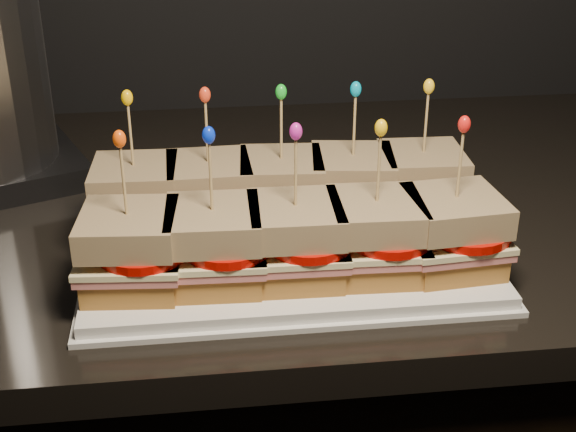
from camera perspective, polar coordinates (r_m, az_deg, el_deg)
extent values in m
cube|color=black|center=(1.02, -9.03, 0.17)|extent=(2.24, 0.72, 0.04)
cube|color=white|center=(0.86, 0.00, -2.75)|extent=(0.42, 0.26, 0.02)
cube|color=white|center=(0.86, 0.00, -3.10)|extent=(0.43, 0.27, 0.01)
cube|color=brown|center=(0.90, -10.59, -0.28)|extent=(0.09, 0.09, 0.02)
cube|color=#C95854|center=(0.89, -10.67, 0.65)|extent=(0.10, 0.10, 0.01)
cube|color=beige|center=(0.89, -10.71, 1.05)|extent=(0.10, 0.10, 0.01)
cylinder|color=#C20B04|center=(0.88, -9.99, 1.37)|extent=(0.09, 0.09, 0.01)
cube|color=#4D2A0A|center=(0.88, -10.86, 2.66)|extent=(0.09, 0.09, 0.03)
cylinder|color=tan|center=(0.86, -11.11, 5.42)|extent=(0.00, 0.00, 0.09)
ellipsoid|color=#FAB504|center=(0.85, -11.37, 8.26)|extent=(0.01, 0.01, 0.02)
cube|color=brown|center=(0.90, -5.52, -0.01)|extent=(0.09, 0.09, 0.02)
cube|color=#C95854|center=(0.89, -5.56, 0.92)|extent=(0.10, 0.10, 0.01)
cube|color=beige|center=(0.89, -5.58, 1.33)|extent=(0.10, 0.10, 0.01)
cylinder|color=#C20B04|center=(0.88, -4.81, 1.65)|extent=(0.09, 0.09, 0.01)
cube|color=#4D2A0A|center=(0.88, -5.66, 2.95)|extent=(0.09, 0.09, 0.03)
cylinder|color=tan|center=(0.86, -5.79, 5.72)|extent=(0.00, 0.00, 0.09)
ellipsoid|color=#EE3B1D|center=(0.84, -5.93, 8.58)|extent=(0.01, 0.01, 0.02)
cube|color=brown|center=(0.90, -0.46, 0.26)|extent=(0.09, 0.09, 0.02)
cube|color=#C95854|center=(0.89, -0.46, 1.19)|extent=(0.10, 0.10, 0.01)
cube|color=beige|center=(0.89, -0.46, 1.60)|extent=(0.11, 0.10, 0.01)
cylinder|color=#C20B04|center=(0.88, 0.35, 1.92)|extent=(0.09, 0.09, 0.01)
cube|color=#4D2A0A|center=(0.88, -0.47, 3.21)|extent=(0.10, 0.10, 0.03)
cylinder|color=tan|center=(0.86, -0.48, 5.97)|extent=(0.00, 0.00, 0.09)
ellipsoid|color=green|center=(0.85, -0.49, 8.82)|extent=(0.01, 0.01, 0.02)
cube|color=brown|center=(0.91, 4.51, 0.53)|extent=(0.10, 0.10, 0.02)
cube|color=#C95854|center=(0.91, 4.55, 1.45)|extent=(0.11, 0.10, 0.01)
cube|color=beige|center=(0.90, 4.56, 1.85)|extent=(0.11, 0.11, 0.01)
cylinder|color=#C20B04|center=(0.90, 5.41, 2.17)|extent=(0.09, 0.09, 0.01)
cube|color=#4D2A0A|center=(0.89, 4.62, 3.44)|extent=(0.10, 0.10, 0.03)
cylinder|color=tan|center=(0.88, 4.73, 6.17)|extent=(0.00, 0.00, 0.09)
ellipsoid|color=#0596B7|center=(0.86, 4.84, 8.99)|extent=(0.01, 0.01, 0.02)
cube|color=brown|center=(0.93, 9.32, 0.78)|extent=(0.09, 0.09, 0.02)
cube|color=#C95854|center=(0.92, 9.40, 1.69)|extent=(0.10, 0.10, 0.01)
cube|color=beige|center=(0.92, 9.43, 2.08)|extent=(0.10, 0.10, 0.01)
cylinder|color=#C20B04|center=(0.92, 10.28, 2.39)|extent=(0.09, 0.09, 0.01)
cube|color=#4D2A0A|center=(0.91, 9.55, 3.64)|extent=(0.09, 0.09, 0.03)
cylinder|color=tan|center=(0.89, 9.77, 6.32)|extent=(0.00, 0.00, 0.09)
ellipsoid|color=yellow|center=(0.88, 9.99, 9.07)|extent=(0.01, 0.01, 0.02)
cube|color=brown|center=(0.79, -10.97, -4.12)|extent=(0.10, 0.10, 0.02)
cube|color=#C95854|center=(0.79, -11.07, -3.11)|extent=(0.10, 0.10, 0.01)
cube|color=beige|center=(0.78, -11.11, -2.66)|extent=(0.11, 0.10, 0.01)
cylinder|color=#C20B04|center=(0.77, -10.30, -2.34)|extent=(0.09, 0.09, 0.01)
cube|color=#4D2A0A|center=(0.77, -11.29, -0.89)|extent=(0.10, 0.10, 0.03)
cylinder|color=tan|center=(0.75, -11.59, 2.18)|extent=(0.00, 0.00, 0.09)
ellipsoid|color=#F14A0A|center=(0.73, -11.90, 5.39)|extent=(0.01, 0.01, 0.02)
cube|color=brown|center=(0.79, -5.22, -3.83)|extent=(0.09, 0.09, 0.02)
cube|color=#C95854|center=(0.78, -5.26, -2.80)|extent=(0.10, 0.10, 0.01)
cube|color=beige|center=(0.78, -5.28, -2.35)|extent=(0.10, 0.10, 0.01)
cylinder|color=#C20B04|center=(0.77, -4.40, -2.03)|extent=(0.09, 0.09, 0.01)
cube|color=#4D2A0A|center=(0.77, -5.37, -0.57)|extent=(0.09, 0.09, 0.03)
cylinder|color=tan|center=(0.75, -5.51, 2.52)|extent=(0.00, 0.00, 0.09)
ellipsoid|color=#092CD7|center=(0.73, -5.66, 5.75)|extent=(0.01, 0.01, 0.02)
cube|color=brown|center=(0.80, 0.52, -3.49)|extent=(0.09, 0.09, 0.02)
cube|color=#C95854|center=(0.79, 0.52, -2.47)|extent=(0.10, 0.10, 0.01)
cube|color=beige|center=(0.79, 0.53, -2.03)|extent=(0.10, 0.10, 0.01)
cylinder|color=#C20B04|center=(0.78, 1.46, -1.70)|extent=(0.09, 0.09, 0.01)
cube|color=#4D2A0A|center=(0.77, 0.54, -0.25)|extent=(0.09, 0.09, 0.03)
cylinder|color=tan|center=(0.75, 0.55, 2.83)|extent=(0.00, 0.00, 0.09)
ellipsoid|color=#C31F95|center=(0.74, 0.56, 6.04)|extent=(0.01, 0.01, 0.02)
cube|color=brown|center=(0.81, 6.12, -3.14)|extent=(0.09, 0.09, 0.02)
cube|color=#C95854|center=(0.80, 6.18, -2.13)|extent=(0.10, 0.10, 0.01)
cube|color=beige|center=(0.80, 6.20, -1.69)|extent=(0.10, 0.10, 0.01)
cylinder|color=#C20B04|center=(0.79, 7.17, -1.36)|extent=(0.09, 0.09, 0.01)
cube|color=#4D2A0A|center=(0.79, 6.30, 0.07)|extent=(0.09, 0.09, 0.03)
cylinder|color=tan|center=(0.77, 6.46, 3.10)|extent=(0.00, 0.00, 0.09)
ellipsoid|color=yellow|center=(0.75, 6.64, 6.25)|extent=(0.01, 0.01, 0.02)
cube|color=brown|center=(0.83, 11.50, -2.76)|extent=(0.09, 0.09, 0.02)
cube|color=#C95854|center=(0.82, 11.60, -1.78)|extent=(0.10, 0.10, 0.01)
cube|color=beige|center=(0.82, 11.64, -1.34)|extent=(0.11, 0.10, 0.01)
cylinder|color=#C20B04|center=(0.81, 12.62, -1.02)|extent=(0.09, 0.09, 0.01)
cube|color=#4D2A0A|center=(0.81, 11.81, 0.37)|extent=(0.10, 0.10, 0.03)
cylinder|color=tan|center=(0.79, 12.11, 3.32)|extent=(0.00, 0.00, 0.09)
ellipsoid|color=red|center=(0.77, 12.43, 6.40)|extent=(0.01, 0.01, 0.02)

